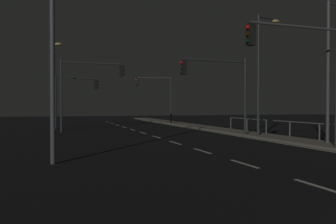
{
  "coord_description": "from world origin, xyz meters",
  "views": [
    {
      "loc": [
        -6.58,
        -3.07,
        2.11
      ],
      "look_at": [
        0.17,
        18.94,
        1.71
      ],
      "focal_mm": 39.95,
      "sensor_mm": 36.0,
      "label": 1
    }
  ],
  "objects": [
    {
      "name": "street_lamp_median",
      "position": [
        7.5,
        13.16,
        4.61
      ],
      "size": [
        2.18,
        0.36,
        7.44
      ],
      "color": "#4C4C51",
      "rests_on": "sidewalk_right"
    },
    {
      "name": "traffic_light_near_right",
      "position": [
        -4.63,
        32.63,
        3.45
      ],
      "size": [
        3.99,
        0.55,
        4.88
      ],
      "color": "#2D3033",
      "rests_on": "ground"
    },
    {
      "name": "traffic_light_far_right",
      "position": [
        4.11,
        11.36,
        4.27
      ],
      "size": [
        5.08,
        0.58,
        5.79
      ],
      "color": "#2D3033",
      "rests_on": "sidewalk_right"
    },
    {
      "name": "street_lamp_corner",
      "position": [
        -6.58,
        29.71,
        4.4
      ],
      "size": [
        0.86,
        1.63,
        7.36
      ],
      "color": "#38383D",
      "rests_on": "ground"
    },
    {
      "name": "traffic_light_mid_right",
      "position": [
        4.49,
        37.81,
        3.93
      ],
      "size": [
        4.16,
        0.6,
        5.36
      ],
      "color": "#2D3033",
      "rests_on": "sidewalk_right"
    },
    {
      "name": "ground_plane",
      "position": [
        0.0,
        17.5,
        0.0
      ],
      "size": [
        112.0,
        112.0,
        0.0
      ],
      "primitive_type": "plane",
      "color": "black",
      "rests_on": "ground"
    },
    {
      "name": "lane_edge_line",
      "position": [
        5.54,
        22.5,
        0.01
      ],
      "size": [
        0.14,
        53.0,
        0.01
      ],
      "color": "silver",
      "rests_on": "ground"
    },
    {
      "name": "sidewalk_right",
      "position": [
        6.89,
        17.5,
        0.07
      ],
      "size": [
        2.2,
        77.0,
        0.14
      ],
      "primitive_type": "cube",
      "color": "gray",
      "rests_on": "ground"
    },
    {
      "name": "traffic_light_mid_left",
      "position": [
        3.84,
        19.72,
        3.86
      ],
      "size": [
        4.95,
        0.66,
        5.19
      ],
      "color": "#2D3033",
      "rests_on": "sidewalk_right"
    },
    {
      "name": "traffic_light_far_left",
      "position": [
        -3.83,
        27.56,
        4.13
      ],
      "size": [
        5.17,
        0.42,
        5.79
      ],
      "color": "#2D3033",
      "rests_on": "ground"
    },
    {
      "name": "street_lamp_mid_block",
      "position": [
        6.7,
        18.96,
        4.91
      ],
      "size": [
        2.0,
        0.8,
        8.02
      ],
      "color": "#2D3033",
      "rests_on": "sidewalk_right"
    },
    {
      "name": "street_lamp_far_end",
      "position": [
        -6.84,
        11.31,
        4.88
      ],
      "size": [
        1.61,
        2.04,
        8.15
      ],
      "color": "#4C4C51",
      "rests_on": "ground"
    },
    {
      "name": "lane_markings_center",
      "position": [
        0.0,
        21.0,
        0.01
      ],
      "size": [
        0.14,
        50.0,
        0.01
      ],
      "color": "silver",
      "rests_on": "ground"
    }
  ]
}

